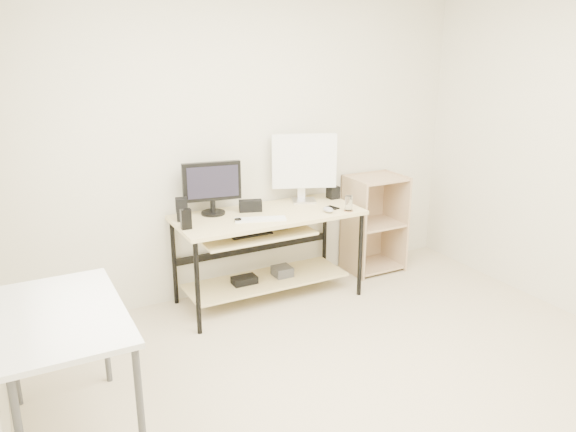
% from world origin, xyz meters
% --- Properties ---
extents(room, '(4.01, 4.01, 2.62)m').
position_xyz_m(room, '(-0.14, 0.04, 1.32)').
color(room, beige).
rests_on(room, ground).
extents(desk, '(1.50, 0.65, 0.75)m').
position_xyz_m(desk, '(-0.03, 1.66, 0.54)').
color(desk, beige).
rests_on(desk, ground).
extents(side_table, '(0.60, 1.00, 0.75)m').
position_xyz_m(side_table, '(-1.68, 0.60, 0.67)').
color(side_table, white).
rests_on(side_table, ground).
extents(shelf_unit, '(0.50, 0.40, 0.90)m').
position_xyz_m(shelf_unit, '(1.15, 1.82, 0.45)').
color(shelf_unit, tan).
rests_on(shelf_unit, ground).
extents(black_monitor, '(0.46, 0.19, 0.42)m').
position_xyz_m(black_monitor, '(-0.40, 1.84, 0.99)').
color(black_monitor, black).
rests_on(black_monitor, desk).
extents(white_imac, '(0.53, 0.25, 0.58)m').
position_xyz_m(white_imac, '(0.42, 1.82, 1.09)').
color(white_imac, silver).
rests_on(white_imac, desk).
extents(keyboard, '(0.41, 0.23, 0.01)m').
position_xyz_m(keyboard, '(-0.13, 1.52, 0.76)').
color(keyboard, white).
rests_on(keyboard, desk).
extents(mouse, '(0.08, 0.12, 0.04)m').
position_xyz_m(mouse, '(0.44, 1.46, 0.77)').
color(mouse, '#AEAEB3').
rests_on(mouse, desk).
extents(center_speaker, '(0.20, 0.14, 0.09)m').
position_xyz_m(center_speaker, '(-0.10, 1.77, 0.80)').
color(center_speaker, black).
rests_on(center_speaker, desk).
extents(speaker_left, '(0.11, 0.11, 0.18)m').
position_xyz_m(speaker_left, '(-0.67, 1.79, 0.84)').
color(speaker_left, black).
rests_on(speaker_left, desk).
extents(speaker_right, '(0.09, 0.09, 0.11)m').
position_xyz_m(speaker_right, '(0.69, 1.79, 0.80)').
color(speaker_right, black).
rests_on(speaker_right, desk).
extents(audio_controller, '(0.08, 0.05, 0.15)m').
position_xyz_m(audio_controller, '(-0.70, 1.58, 0.83)').
color(audio_controller, black).
rests_on(audio_controller, desk).
extents(volume_puck, '(0.07, 0.07, 0.02)m').
position_xyz_m(volume_puck, '(-0.30, 1.57, 0.76)').
color(volume_puck, black).
rests_on(volume_puck, desk).
extents(smartphone, '(0.08, 0.12, 0.01)m').
position_xyz_m(smartphone, '(0.53, 1.54, 0.75)').
color(smartphone, black).
rests_on(smartphone, desk).
extents(coaster, '(0.09, 0.09, 0.01)m').
position_xyz_m(coaster, '(0.60, 1.41, 0.75)').
color(coaster, '#9E6C47').
rests_on(coaster, desk).
extents(drinking_glass, '(0.07, 0.07, 0.12)m').
position_xyz_m(drinking_glass, '(0.60, 1.41, 0.82)').
color(drinking_glass, white).
rests_on(drinking_glass, coaster).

